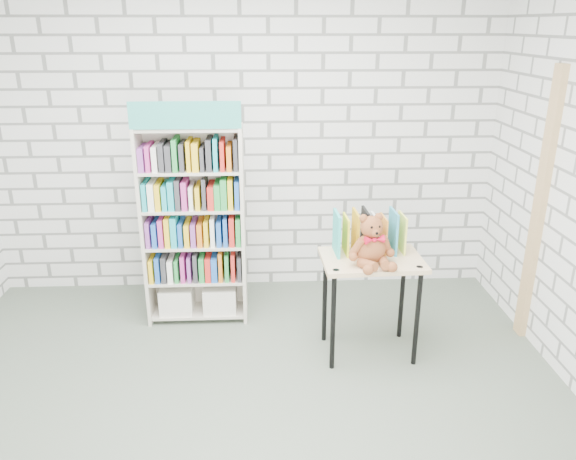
{
  "coord_description": "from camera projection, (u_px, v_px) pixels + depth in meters",
  "views": [
    {
      "loc": [
        0.16,
        -2.93,
        2.36
      ],
      "look_at": [
        0.35,
        0.95,
        0.92
      ],
      "focal_mm": 35.0,
      "sensor_mm": 36.0,
      "label": 1
    }
  ],
  "objects": [
    {
      "name": "table_books",
      "position": [
        369.0,
        233.0,
        4.08
      ],
      "size": [
        0.51,
        0.24,
        0.3
      ],
      "color": "#2AB7B2",
      "rests_on": "display_table"
    },
    {
      "name": "teddy_bear",
      "position": [
        372.0,
        245.0,
        3.87
      ],
      "size": [
        0.33,
        0.32,
        0.36
      ],
      "color": "brown",
      "rests_on": "display_table"
    },
    {
      "name": "door_trim",
      "position": [
        539.0,
        210.0,
        4.19
      ],
      "size": [
        0.05,
        0.12,
        2.1
      ],
      "primitive_type": "cube",
      "color": "tan",
      "rests_on": "ground"
    },
    {
      "name": "room_shell",
      "position": [
        231.0,
        139.0,
        2.94
      ],
      "size": [
        4.52,
        4.02,
        2.81
      ],
      "color": "silver",
      "rests_on": "ground"
    },
    {
      "name": "bookshelf",
      "position": [
        194.0,
        224.0,
        4.52
      ],
      "size": [
        0.82,
        0.32,
        1.83
      ],
      "color": "beige",
      "rests_on": "ground"
    },
    {
      "name": "ground",
      "position": [
        241.0,
        419.0,
        3.56
      ],
      "size": [
        4.5,
        4.5,
        0.0
      ],
      "primitive_type": "plane",
      "color": "#515C4E",
      "rests_on": "ground"
    },
    {
      "name": "display_table",
      "position": [
        371.0,
        272.0,
        4.06
      ],
      "size": [
        0.74,
        0.53,
        0.77
      ],
      "color": "#D9B182",
      "rests_on": "ground"
    }
  ]
}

